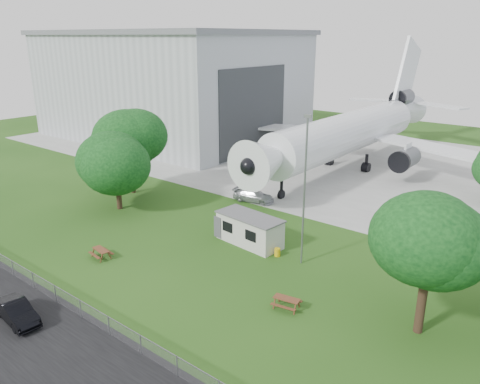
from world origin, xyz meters
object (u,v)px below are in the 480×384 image
Objects in this scene: hangar at (171,84)px; site_cabin at (250,230)px; picnic_west at (102,258)px; picnic_east at (286,308)px; car_centre_sedan at (17,312)px; airliner at (352,130)px.

hangar is 6.26× the size of site_cabin.
picnic_west is at bearing -50.36° from hangar.
picnic_east is 0.43× the size of car_centre_sedan.
picnic_east is (48.90, -36.16, -9.41)m from hangar.
hangar is 23.89× the size of picnic_east.
car_centre_sedan is (36.14, -48.33, -8.71)m from hangar.
site_cabin is 10.83m from picnic_east.
hangar is 23.89× the size of picnic_west.
site_cabin is 19.46m from car_centre_sedan.
airliner is 26.52× the size of picnic_west.
car_centre_sedan is at bearing -53.21° from hangar.
hangar reaches higher than site_cabin.
airliner is 6.95× the size of site_cabin.
picnic_west and picnic_east have the same top height.
site_cabin is (4.59, -29.25, -3.96)m from airliner.
hangar reaches higher than car_centre_sedan.
hangar is 60.97m from car_centre_sedan.
site_cabin is at bearing -35.93° from hangar.
picnic_east is at bearing -39.05° from site_cabin.
picnic_east is (16.28, 3.23, 0.00)m from picnic_west.
site_cabin is at bearing -81.09° from airliner.
picnic_east is at bearing -70.25° from airliner.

